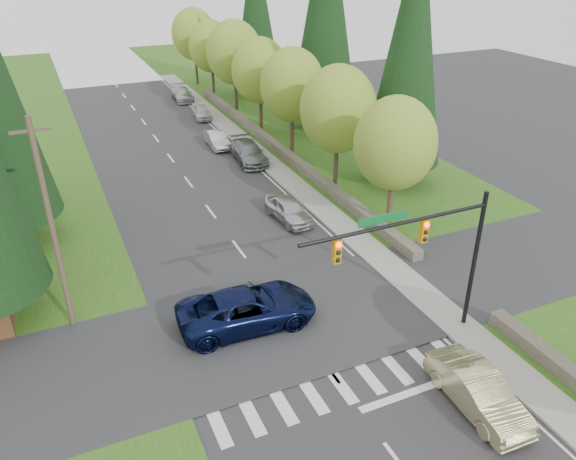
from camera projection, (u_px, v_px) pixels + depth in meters
ground at (386, 445)px, 20.09m from camera, size 120.00×120.00×0.00m
grass_east at (386, 185)px, 40.93m from camera, size 14.00×110.00×0.06m
cross_street at (293, 321)px, 26.54m from camera, size 120.00×8.00×0.10m
sidewalk_east at (299, 188)px, 40.31m from camera, size 1.80×80.00×0.13m
curb_east at (288, 190)px, 40.00m from camera, size 0.20×80.00×0.13m
stone_wall_north at (277, 147)px, 47.25m from camera, size 0.70×40.00×0.70m
traffic_signal at (426, 244)px, 22.98m from camera, size 8.70×0.37×6.80m
utility_pole at (52, 227)px, 23.93m from camera, size 1.60×0.24×10.00m
decid_tree_0 at (395, 144)px, 32.11m from camera, size 4.80×4.80×8.37m
decid_tree_1 at (338, 109)px, 37.70m from camera, size 5.20×5.20×8.80m
decid_tree_2 at (292, 85)px, 43.22m from camera, size 5.00×5.00×8.82m
decid_tree_3 at (260, 71)px, 49.02m from camera, size 5.00×5.00×8.55m
decid_tree_4 at (234, 52)px, 54.52m from camera, size 5.40×5.40×9.18m
decid_tree_5 at (211, 47)px, 60.34m from camera, size 4.80×4.80×8.30m
decid_tree_6 at (194, 34)px, 65.87m from camera, size 5.20×5.20×8.86m
conifer_e_a at (411, 45)px, 36.74m from camera, size 5.44×5.44×17.80m
conifer_e_b at (326, 6)px, 47.93m from camera, size 6.12×6.12×19.80m
conifer_e_c at (256, 8)px, 59.56m from camera, size 5.10×5.10×16.80m
sedan_champagne at (478, 391)px, 21.37m from camera, size 1.86×4.87×1.58m
suv_navy at (247, 308)px, 25.92m from camera, size 6.60×3.29×1.80m
parked_car_a at (289, 210)px, 35.62m from camera, size 2.04×4.40×1.46m
parked_car_b at (249, 152)px, 44.87m from camera, size 2.56×5.44×1.53m
parked_car_c at (217, 139)px, 48.04m from camera, size 1.61×4.08×1.32m
parked_car_d at (202, 112)px, 55.57m from camera, size 2.01×4.04×1.32m
parked_car_e at (182, 94)px, 61.66m from camera, size 2.23×4.88×1.38m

